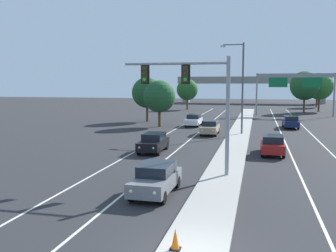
% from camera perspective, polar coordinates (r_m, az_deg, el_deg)
% --- Properties ---
extents(median_island, '(2.40, 110.00, 0.15)m').
position_cam_1_polar(median_island, '(30.70, 9.34, -4.32)').
color(median_island, '#9E9B93').
rests_on(median_island, ground).
extents(lane_stripe_oncoming_center, '(0.14, 100.00, 0.01)m').
position_cam_1_polar(lane_stripe_oncoming_center, '(38.15, 3.02, -2.25)').
color(lane_stripe_oncoming_center, silver).
rests_on(lane_stripe_oncoming_center, ground).
extents(lane_stripe_receding_center, '(0.14, 100.00, 0.01)m').
position_cam_1_polar(lane_stripe_receding_center, '(37.64, 17.26, -2.65)').
color(lane_stripe_receding_center, silver).
rests_on(lane_stripe_receding_center, ground).
extents(edge_stripe_left, '(0.14, 100.00, 0.01)m').
position_cam_1_polar(edge_stripe_left, '(38.87, -1.77, -2.09)').
color(edge_stripe_left, silver).
rests_on(edge_stripe_left, ground).
extents(edge_stripe_right, '(0.14, 100.00, 0.01)m').
position_cam_1_polar(edge_stripe_right, '(38.02, 22.23, -2.76)').
color(edge_stripe_right, silver).
rests_on(edge_stripe_right, ground).
extents(overhead_signal_mast, '(6.61, 0.44, 7.20)m').
position_cam_1_polar(overhead_signal_mast, '(23.47, 3.98, 5.25)').
color(overhead_signal_mast, gray).
rests_on(overhead_signal_mast, median_island).
extents(street_lamp_median, '(2.58, 0.28, 10.00)m').
position_cam_1_polar(street_lamp_median, '(42.99, 10.81, 6.36)').
color(street_lamp_median, '#4C4C51').
rests_on(street_lamp_median, median_island).
extents(car_oncoming_grey, '(1.89, 4.50, 1.58)m').
position_cam_1_polar(car_oncoming_grey, '(20.01, -1.80, -7.85)').
color(car_oncoming_grey, slate).
rests_on(car_oncoming_grey, ground).
extents(car_oncoming_black, '(1.88, 4.49, 1.58)m').
position_cam_1_polar(car_oncoming_black, '(32.01, -2.18, -2.45)').
color(car_oncoming_black, black).
rests_on(car_oncoming_black, ground).
extents(car_oncoming_tan, '(1.84, 4.48, 1.58)m').
position_cam_1_polar(car_oncoming_tan, '(43.04, 6.28, -0.20)').
color(car_oncoming_tan, tan).
rests_on(car_oncoming_tan, ground).
extents(car_oncoming_white, '(1.83, 4.48, 1.58)m').
position_cam_1_polar(car_oncoming_white, '(51.35, 3.87, 0.89)').
color(car_oncoming_white, silver).
rests_on(car_oncoming_white, ground).
extents(car_receding_red, '(1.84, 4.48, 1.58)m').
position_cam_1_polar(car_receding_red, '(32.01, 15.34, -2.67)').
color(car_receding_red, maroon).
rests_on(car_receding_red, ground).
extents(car_receding_navy, '(1.89, 4.50, 1.58)m').
position_cam_1_polar(car_receding_navy, '(51.35, 17.86, 0.60)').
color(car_receding_navy, '#141E4C').
rests_on(car_receding_navy, ground).
extents(traffic_cone_median_nose, '(0.36, 0.36, 0.74)m').
position_cam_1_polar(traffic_cone_median_nose, '(13.43, 1.11, -16.56)').
color(traffic_cone_median_nose, black).
rests_on(traffic_cone_median_nose, median_island).
extents(highway_sign_gantry, '(13.28, 0.42, 7.50)m').
position_cam_1_polar(highway_sign_gantry, '(70.63, 18.47, 6.42)').
color(highway_sign_gantry, gray).
rests_on(highway_sign_gantry, ground).
extents(overpass_bridge, '(42.40, 6.40, 7.65)m').
position_cam_1_polar(overpass_bridge, '(113.41, 12.38, 6.28)').
color(overpass_bridge, gray).
rests_on(overpass_bridge, ground).
extents(tree_far_left_c, '(4.59, 4.59, 6.64)m').
position_cam_1_polar(tree_far_left_c, '(57.37, -3.14, 4.99)').
color(tree_far_left_c, '#4C3823').
rests_on(tree_far_left_c, ground).
extents(tree_far_right_c, '(5.44, 5.44, 7.86)m').
position_cam_1_polar(tree_far_right_c, '(82.94, 21.71, 5.54)').
color(tree_far_right_c, '#4C3823').
rests_on(tree_far_right_c, ground).
extents(tree_far_left_a, '(4.25, 4.25, 6.15)m').
position_cam_1_polar(tree_far_left_a, '(50.45, -1.29, 4.44)').
color(tree_far_left_a, '#4C3823').
rests_on(tree_far_left_a, ground).
extents(tree_far_left_b, '(4.61, 4.61, 6.67)m').
position_cam_1_polar(tree_far_left_b, '(83.17, 2.90, 5.45)').
color(tree_far_left_b, '#4C3823').
rests_on(tree_far_left_b, ground).
extents(tree_far_right_b, '(5.59, 5.59, 8.08)m').
position_cam_1_polar(tree_far_right_b, '(78.29, 19.76, 5.70)').
color(tree_far_right_b, '#4C3823').
rests_on(tree_far_right_b, ground).
extents(tree_far_right_a, '(5.11, 5.11, 7.40)m').
position_cam_1_polar(tree_far_right_a, '(97.91, 21.40, 5.44)').
color(tree_far_right_a, '#4C3823').
rests_on(tree_far_right_a, ground).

